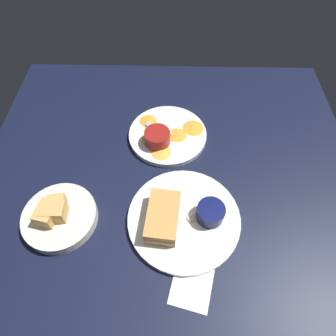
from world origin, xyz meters
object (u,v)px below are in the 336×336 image
spoon_by_dark_ramekin (188,219)px  bread_basket_rear (58,216)px  plate_chips_companion (168,135)px  ramekin_light_gravy (157,137)px  spoon_by_gravy_ramekin (153,127)px  ramekin_dark_sauce (210,212)px  sandwich_half_near (163,217)px  plate_sandwich_main (184,219)px

spoon_by_dark_ramekin → bread_basket_rear: bread_basket_rear is taller
plate_chips_companion → bread_basket_rear: bearing=137.1°
ramekin_light_gravy → spoon_by_gravy_ramekin: bearing=14.3°
ramekin_dark_sauce → spoon_by_dark_ramekin: (-0.88, 5.53, -1.92)cm
sandwich_half_near → ramekin_dark_sauce: sandwich_half_near is taller
plate_sandwich_main → ramekin_dark_sauce: (0.36, -6.50, 3.09)cm
spoon_by_gravy_ramekin → ramekin_dark_sauce: bearing=-152.4°
ramekin_light_gravy → sandwich_half_near: bearing=-174.5°
bread_basket_rear → plate_chips_companion: bearing=-42.9°
ramekin_dark_sauce → spoon_by_gravy_ramekin: 34.40cm
ramekin_dark_sauce → bread_basket_rear: size_ratio=0.38×
spoon_by_dark_ramekin → plate_chips_companion: spoon_by_dark_ramekin is taller
ramekin_light_gravy → bread_basket_rear: bearing=136.7°
spoon_by_gravy_ramekin → spoon_by_dark_ramekin: bearing=-161.7°
spoon_by_dark_ramekin → sandwich_half_near: bearing=95.7°
spoon_by_gravy_ramekin → bread_basket_rear: (-31.45, 22.54, 0.35)cm
spoon_by_dark_ramekin → plate_chips_companion: (29.05, 5.81, -1.16)cm
ramekin_dark_sauce → spoon_by_gravy_ramekin: (30.45, 15.89, -1.92)cm
ramekin_dark_sauce → spoon_by_dark_ramekin: size_ratio=0.71×
ramekin_light_gravy → spoon_by_gravy_ramekin: 6.41cm
spoon_by_dark_ramekin → spoon_by_gravy_ramekin: bearing=18.3°
spoon_by_gravy_ramekin → bread_basket_rear: bearing=144.4°
sandwich_half_near → ramekin_dark_sauce: 11.98cm
plate_chips_companion → spoon_by_dark_ramekin: bearing=-168.7°
plate_chips_companion → bread_basket_rear: size_ratio=1.30×
spoon_by_dark_ramekin → spoon_by_gravy_ramekin: 32.99cm
plate_sandwich_main → sandwich_half_near: 6.36cm
plate_chips_companion → bread_basket_rear: 39.84cm
plate_chips_companion → bread_basket_rear: (-29.18, 27.09, 1.51)cm
sandwich_half_near → ramekin_light_gravy: 26.15cm
plate_chips_companion → sandwich_half_near: bearing=178.9°
plate_sandwich_main → bread_basket_rear: bread_basket_rear is taller
ramekin_light_gravy → spoon_by_gravy_ramekin: size_ratio=0.81×
sandwich_half_near → plate_chips_companion: size_ratio=0.57×
spoon_by_dark_ramekin → bread_basket_rear: bearing=90.2°
plate_sandwich_main → sandwich_half_near: bearing=102.2°
ramekin_light_gravy → plate_chips_companion: bearing=-39.8°
plate_sandwich_main → spoon_by_gravy_ramekin: size_ratio=3.05×
spoon_by_dark_ramekin → ramekin_dark_sauce: bearing=-81.0°
ramekin_dark_sauce → spoon_by_dark_ramekin: ramekin_dark_sauce is taller
plate_chips_companion → spoon_by_gravy_ramekin: size_ratio=2.57×
plate_sandwich_main → sandwich_half_near: (-1.16, 5.38, 3.20)cm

